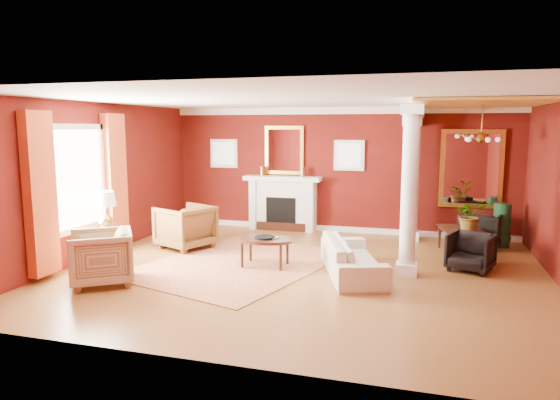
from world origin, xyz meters
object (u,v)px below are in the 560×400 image
(armchair_leopard, at_px, (185,225))
(side_table, at_px, (106,217))
(coffee_table, at_px, (265,241))
(dining_table, at_px, (466,236))
(sofa, at_px, (353,251))
(armchair_stripe, at_px, (101,255))

(armchair_leopard, distance_m, side_table, 1.72)
(armchair_leopard, bearing_deg, coffee_table, 91.26)
(side_table, height_order, dining_table, side_table)
(sofa, relative_size, side_table, 1.56)
(armchair_stripe, bearing_deg, side_table, 176.31)
(coffee_table, distance_m, dining_table, 3.88)
(armchair_stripe, xyz_separation_m, side_table, (-0.62, 1.03, 0.40))
(dining_table, bearing_deg, sofa, 122.86)
(sofa, bearing_deg, coffee_table, 68.34)
(sofa, distance_m, armchair_stripe, 4.04)
(armchair_stripe, distance_m, side_table, 1.27)
(sofa, distance_m, armchair_leopard, 3.64)
(sofa, relative_size, armchair_leopard, 2.11)
(armchair_stripe, relative_size, coffee_table, 0.94)
(sofa, xyz_separation_m, dining_table, (1.90, 1.84, -0.02))
(armchair_leopard, relative_size, armchair_stripe, 1.04)
(sofa, height_order, armchair_leopard, armchair_leopard)
(armchair_stripe, bearing_deg, dining_table, 86.60)
(coffee_table, xyz_separation_m, side_table, (-2.78, -0.64, 0.41))
(coffee_table, distance_m, side_table, 2.88)
(armchair_leopard, relative_size, side_table, 0.74)
(armchair_leopard, xyz_separation_m, side_table, (-0.81, -1.46, 0.38))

